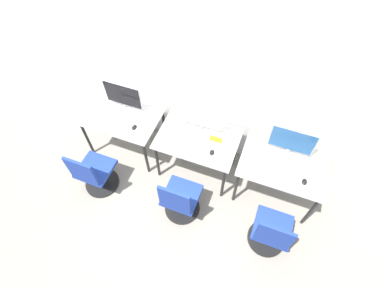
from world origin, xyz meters
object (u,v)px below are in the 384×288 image
(office_chair_left, at_px, (94,174))
(office_chair_right, at_px, (271,233))
(monitor_center, at_px, (202,118))
(monitor_left, at_px, (123,96))
(mouse_left, at_px, (134,127))
(office_chair_center, at_px, (180,201))
(mouse_center, at_px, (212,152))
(monitor_right, at_px, (292,142))
(mouse_right, at_px, (304,182))
(keyboard_center, at_px, (194,146))
(keyboard_right, at_px, (282,174))
(keyboard_left, at_px, (115,124))

(office_chair_left, height_order, office_chair_right, same)
(office_chair_left, distance_m, monitor_center, 1.64)
(monitor_left, distance_m, mouse_left, 0.45)
(office_chair_center, bearing_deg, mouse_center, 70.19)
(monitor_left, relative_size, office_chair_right, 0.62)
(mouse_left, height_order, monitor_right, monitor_right)
(mouse_center, distance_m, office_chair_right, 1.20)
(mouse_center, distance_m, mouse_right, 1.15)
(monitor_center, relative_size, keyboard_center, 1.40)
(monitor_left, xyz_separation_m, monitor_right, (2.26, 0.04, 0.00))
(mouse_left, relative_size, keyboard_center, 0.23)
(mouse_left, distance_m, keyboard_right, 1.98)
(office_chair_center, bearing_deg, mouse_right, 22.86)
(office_chair_left, height_order, monitor_right, monitor_right)
(keyboard_left, xyz_separation_m, monitor_right, (2.26, 0.35, 0.22))
(mouse_center, xyz_separation_m, office_chair_right, (0.96, -0.59, -0.40))
(keyboard_center, bearing_deg, mouse_center, -4.22)
(office_chair_left, relative_size, monitor_center, 1.61)
(keyboard_left, xyz_separation_m, office_chair_right, (2.33, -0.58, -0.39))
(mouse_left, distance_m, office_chair_left, 0.83)
(monitor_center, relative_size, office_chair_center, 0.62)
(monitor_center, bearing_deg, office_chair_center, -87.73)
(mouse_left, bearing_deg, office_chair_left, -117.52)
(monitor_left, distance_m, office_chair_center, 1.58)
(monitor_right, bearing_deg, keyboard_center, -163.97)
(mouse_left, relative_size, office_chair_center, 0.10)
(keyboard_right, bearing_deg, mouse_left, 179.51)
(monitor_center, distance_m, monitor_right, 1.13)
(office_chair_center, xyz_separation_m, mouse_right, (1.36, 0.57, 0.40))
(keyboard_center, distance_m, mouse_center, 0.25)
(keyboard_center, distance_m, monitor_right, 1.19)
(mouse_left, xyz_separation_m, mouse_center, (1.10, -0.02, 0.00))
(keyboard_right, bearing_deg, office_chair_left, -164.77)
(office_chair_left, bearing_deg, keyboard_center, 28.63)
(monitor_left, bearing_deg, keyboard_center, -13.92)
(keyboard_left, height_order, keyboard_right, same)
(monitor_right, bearing_deg, monitor_center, -178.68)
(office_chair_left, bearing_deg, monitor_right, 22.79)
(keyboard_center, bearing_deg, office_chair_right, -26.82)
(monitor_center, height_order, mouse_center, monitor_center)
(mouse_center, bearing_deg, monitor_left, 167.77)
(monitor_left, relative_size, mouse_center, 6.02)
(mouse_left, relative_size, mouse_center, 1.00)
(office_chair_right, bearing_deg, keyboard_right, 97.45)
(monitor_right, height_order, office_chair_right, monitor_right)
(keyboard_left, relative_size, office_chair_center, 0.44)
(office_chair_left, height_order, mouse_right, office_chair_left)
(mouse_center, bearing_deg, mouse_left, 179.16)
(keyboard_left, distance_m, keyboard_right, 2.26)
(office_chair_left, bearing_deg, mouse_left, 62.48)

